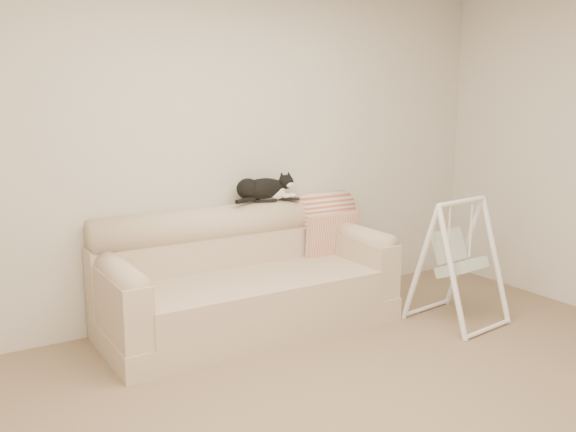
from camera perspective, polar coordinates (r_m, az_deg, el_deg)
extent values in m
plane|color=brown|center=(3.80, 8.78, -16.93)|extent=(5.00, 5.00, 0.00)
cube|color=beige|center=(5.06, -5.55, 5.74)|extent=(5.00, 0.04, 2.60)
cube|color=#CBB397|center=(4.90, -3.37, -8.98)|extent=(2.20, 0.90, 0.18)
cube|color=#CBB397|center=(4.74, -2.76, -7.00)|extent=(1.80, 0.68, 0.24)
cube|color=#CBB397|center=(5.08, -5.22, -4.22)|extent=(2.20, 0.22, 0.50)
cylinder|color=#CBB397|center=(5.01, -5.29, -0.61)|extent=(2.16, 0.28, 0.28)
cube|color=#CBB397|center=(4.45, -14.82, -7.40)|extent=(0.20, 0.88, 0.42)
cylinder|color=#CBB397|center=(4.39, -14.96, -4.80)|extent=(0.18, 0.84, 0.18)
cube|color=#CBB397|center=(5.32, 6.07, -3.97)|extent=(0.20, 0.88, 0.42)
cylinder|color=#CBB397|center=(5.27, 6.11, -1.77)|extent=(0.18, 0.84, 0.18)
cube|color=black|center=(5.11, -2.01, 1.40)|extent=(0.19, 0.08, 0.02)
cube|color=gray|center=(5.11, -2.01, 1.55)|extent=(0.11, 0.05, 0.01)
cube|color=black|center=(5.19, 0.09, 1.55)|extent=(0.16, 0.14, 0.02)
ellipsoid|color=black|center=(5.10, -2.21, 2.44)|extent=(0.40, 0.20, 0.17)
ellipsoid|color=black|center=(5.04, -3.60, 2.43)|extent=(0.19, 0.17, 0.17)
ellipsoid|color=white|center=(5.14, -1.01, 2.13)|extent=(0.16, 0.11, 0.12)
ellipsoid|color=black|center=(5.16, -0.18, 3.06)|extent=(0.13, 0.13, 0.12)
ellipsoid|color=white|center=(5.13, 0.16, 2.80)|extent=(0.07, 0.06, 0.05)
sphere|color=#BF7272|center=(5.11, 0.31, 2.77)|extent=(0.01, 0.01, 0.01)
cone|color=black|center=(5.15, -0.56, 3.67)|extent=(0.06, 0.07, 0.06)
cone|color=black|center=(5.18, 0.06, 3.72)|extent=(0.06, 0.07, 0.06)
sphere|color=#A28616|center=(5.11, -0.11, 3.06)|extent=(0.02, 0.02, 0.02)
sphere|color=#A28616|center=(5.14, 0.29, 3.10)|extent=(0.02, 0.02, 0.02)
ellipsoid|color=white|center=(5.14, -0.18, 1.83)|extent=(0.07, 0.09, 0.04)
ellipsoid|color=white|center=(5.17, 0.32, 1.89)|extent=(0.07, 0.09, 0.04)
cylinder|color=black|center=(4.96, -3.77, 1.43)|extent=(0.21, 0.11, 0.04)
cylinder|color=#B85238|center=(5.43, 2.95, 0.38)|extent=(0.49, 0.33, 0.33)
cube|color=#B85238|center=(5.34, 3.96, -2.02)|extent=(0.49, 0.09, 0.42)
cylinder|color=white|center=(4.81, 14.38, -4.92)|extent=(0.09, 0.34, 0.96)
cylinder|color=white|center=(4.98, 11.68, -4.23)|extent=(0.09, 0.34, 0.96)
cylinder|color=white|center=(5.25, 17.98, -3.77)|extent=(0.09, 0.34, 0.96)
cylinder|color=white|center=(5.40, 15.38, -3.18)|extent=(0.09, 0.34, 0.96)
cylinder|color=white|center=(5.00, 15.18, 1.22)|extent=(0.55, 0.11, 0.04)
cylinder|color=white|center=(5.09, 17.34, -9.55)|extent=(0.55, 0.10, 0.03)
cylinder|color=white|center=(5.41, 12.14, -8.01)|extent=(0.55, 0.10, 0.03)
cube|color=white|center=(5.10, 15.17, -4.41)|extent=(0.35, 0.32, 0.18)
cube|color=white|center=(5.13, 14.13, -2.55)|extent=(0.33, 0.18, 0.25)
cylinder|color=white|center=(4.94, 14.11, -1.52)|extent=(0.02, 0.02, 0.45)
cylinder|color=white|center=(5.16, 15.95, -1.08)|extent=(0.02, 0.02, 0.45)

